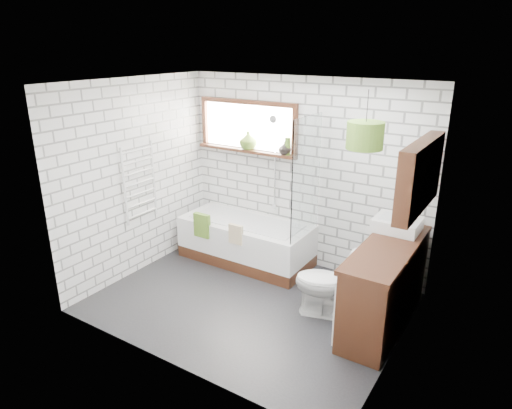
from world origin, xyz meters
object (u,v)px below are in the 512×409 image
Objects in this scene: vanity at (385,285)px; basin at (397,224)px; bathtub at (246,241)px; toilet at (330,284)px; pendant at (365,135)px.

basin is (-0.06, 0.46, 0.53)m from vanity.
basin is at bearing -0.09° from bathtub.
toilet is 2.33× the size of pendant.
bathtub is 3.71× the size of basin.
bathtub is 2.33× the size of toilet.
toilet is at bearing -163.30° from vanity.
basin reaches higher than vanity.
basin is (2.02, -0.00, 0.69)m from bathtub.
bathtub is at bearing 179.91° from basin.
vanity is 0.70m from basin.
toilet is (-0.56, -0.17, -0.07)m from vanity.
pendant is at bearing -24.93° from bathtub.
basin is 1.46× the size of pendant.
basin is at bearing 80.07° from pendant.
vanity is 1.71m from pendant.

